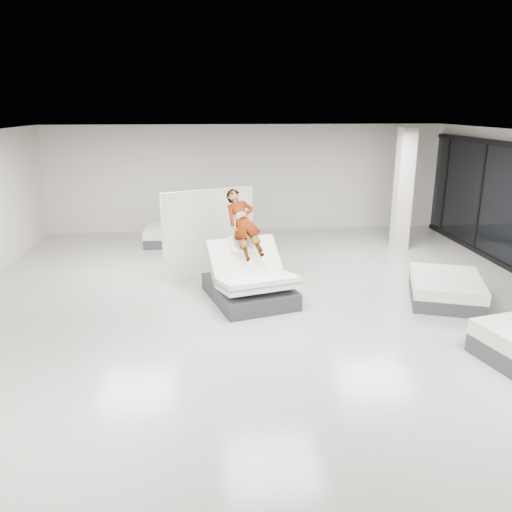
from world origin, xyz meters
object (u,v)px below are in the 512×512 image
at_px(divider_panel, 209,233).
at_px(flat_bed_left_far, 177,235).
at_px(person, 244,238).
at_px(flat_bed_right_far, 446,289).
at_px(hero_bed, 250,282).
at_px(column, 403,190).
at_px(remote, 260,249).

xyz_separation_m(divider_panel, flat_bed_left_far, (-0.90, 2.83, -0.75)).
height_order(person, flat_bed_right_far, person).
bearing_deg(hero_bed, flat_bed_left_far, 110.76).
xyz_separation_m(hero_bed, column, (4.35, 3.41, 1.23)).
distance_m(divider_panel, flat_bed_right_far, 5.12).
xyz_separation_m(remote, flat_bed_left_far, (-1.90, 4.40, -0.80)).
xyz_separation_m(person, flat_bed_right_far, (3.97, -0.69, -0.96)).
distance_m(person, divider_panel, 1.48).
xyz_separation_m(person, divider_panel, (-0.69, 1.29, -0.22)).
bearing_deg(hero_bed, column, 38.14).
xyz_separation_m(flat_bed_right_far, flat_bed_left_far, (-5.56, 4.81, -0.00)).
height_order(remote, divider_panel, divider_panel).
distance_m(flat_bed_right_far, flat_bed_left_far, 7.36).
distance_m(person, remote, 0.44).
bearing_deg(flat_bed_left_far, hero_bed, -69.24).
bearing_deg(column, remote, -140.81).
bearing_deg(hero_bed, flat_bed_right_far, -5.44).
bearing_deg(divider_panel, person, -85.58).
height_order(person, column, column).
distance_m(divider_panel, flat_bed_left_far, 3.06).
relative_size(hero_bed, person, 1.46).
relative_size(person, divider_panel, 0.70).
height_order(divider_panel, flat_bed_right_far, divider_panel).
height_order(hero_bed, column, column).
bearing_deg(flat_bed_left_far, remote, -66.64).
relative_size(person, flat_bed_right_far, 0.74).
height_order(person, flat_bed_left_far, person).
xyz_separation_m(divider_panel, column, (5.13, 1.80, 0.62)).
height_order(hero_bed, flat_bed_left_far, hero_bed).
bearing_deg(remote, flat_bed_right_far, -22.39).
relative_size(hero_bed, flat_bed_right_far, 1.07).
xyz_separation_m(flat_bed_left_far, column, (6.03, -1.03, 1.36)).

